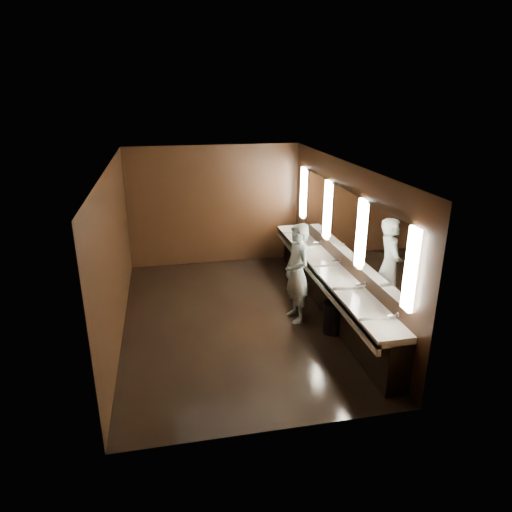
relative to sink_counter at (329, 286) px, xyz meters
The scene contains 10 objects.
floor 1.86m from the sink_counter, behind, with size 6.00×6.00×0.00m, color black.
ceiling 2.92m from the sink_counter, behind, with size 4.00×6.00×0.02m, color #2D2D2B.
wall_back 3.61m from the sink_counter, 120.87° to the left, with size 4.00×0.02×2.80m, color black.
wall_front 3.61m from the sink_counter, 120.87° to the right, with size 4.00×0.02×2.80m, color black.
wall_left 3.90m from the sink_counter, behind, with size 0.02×6.00×2.80m, color black.
wall_right 0.93m from the sink_counter, ahead, with size 0.02×6.00×2.80m, color black.
sink_counter is the anchor object (origin of this frame).
mirror_band 1.27m from the sink_counter, ahead, with size 0.06×5.03×1.15m.
person 0.85m from the sink_counter, 161.89° to the right, with size 0.66×0.43×1.81m, color #9BDAE8.
trash_bin 0.88m from the sink_counter, 104.91° to the right, with size 0.35×0.35×0.55m, color black.
Camera 1 is at (-1.12, -7.42, 3.97)m, focal length 32.00 mm.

